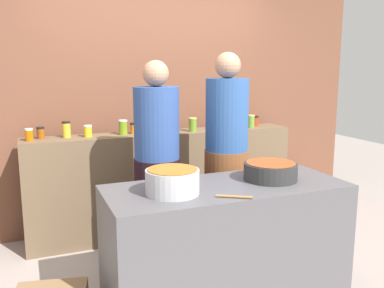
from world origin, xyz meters
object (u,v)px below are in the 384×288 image
Objects in this scene: preserve_jar_10 at (222,121)px; preserve_jar_8 at (193,125)px; preserve_jar_2 at (66,129)px; preserve_jar_4 at (123,127)px; preserve_jar_1 at (41,133)px; cooking_pot_center at (270,171)px; preserve_jar_0 at (29,135)px; preserve_jar_5 at (134,128)px; cook_with_tongs at (157,178)px; cooking_pot_left at (172,182)px; cook_in_cap at (226,169)px; preserve_jar_7 at (166,128)px; preserve_jar_12 at (251,121)px; preserve_jar_9 at (216,124)px; preserve_jar_11 at (236,123)px; preserve_jar_6 at (148,128)px; preserve_jar_13 at (255,121)px; preserve_jar_3 at (88,131)px; wooden_spoon at (234,197)px.

preserve_jar_8 is at bearing -164.28° from preserve_jar_10.
preserve_jar_4 is (0.52, -0.03, -0.00)m from preserve_jar_2.
cooking_pot_center is (1.51, -1.45, -0.16)m from preserve_jar_1.
preserve_jar_0 is 1.05× the size of preserve_jar_5.
cook_with_tongs reaches higher than preserve_jar_2.
cook_in_cap reaches higher than cooking_pot_left.
preserve_jar_2 is 1.07× the size of preserve_jar_8.
preserve_jar_12 is at bearing 0.93° from preserve_jar_7.
preserve_jar_11 reaches higher than preserve_jar_9.
preserve_jar_5 is 0.95× the size of preserve_jar_6.
preserve_jar_0 is at bearing -177.64° from preserve_jar_13.
preserve_jar_12 is at bearing -2.60° from preserve_jar_2.
preserve_jar_6 is at bearing -6.16° from preserve_jar_2.
preserve_jar_3 reaches higher than preserve_jar_5.
preserve_jar_5 reaches higher than wooden_spoon.
preserve_jar_5 is 0.27× the size of cooking_pot_center.
preserve_jar_12 reaches higher than preserve_jar_1.
cook_in_cap is at bearing -89.16° from preserve_jar_8.
preserve_jar_2 reaches higher than cooking_pot_left.
preserve_jar_5 is 1.07× the size of preserve_jar_7.
preserve_jar_5 reaches higher than cooking_pot_left.
preserve_jar_8 is 0.08× the size of cook_with_tongs.
preserve_jar_10 is 0.16m from preserve_jar_11.
preserve_jar_4 is at bearing 170.26° from preserve_jar_7.
preserve_jar_1 is at bearing 121.50° from wooden_spoon.
cook_with_tongs is (-0.01, -0.75, -0.31)m from preserve_jar_5.
wooden_spoon is at bearing -63.85° from preserve_jar_2.
preserve_jar_3 is 1.52m from preserve_jar_11.
preserve_jar_12 is (2.11, -0.11, 0.02)m from preserve_jar_1.
preserve_jar_8 is 0.40m from preserve_jar_10.
preserve_jar_8 is (0.58, -0.08, 0.02)m from preserve_jar_5.
preserve_jar_0 is 1.92m from preserve_jar_10.
preserve_jar_12 reaches higher than preserve_jar_5.
cooking_pot_center is 0.94m from cook_with_tongs.
preserve_jar_12 reaches higher than cooking_pot_left.
preserve_jar_2 is at bearing 176.46° from preserve_jar_11.
preserve_jar_9 is 0.39m from preserve_jar_12.
wooden_spoon is at bearing -58.50° from preserve_jar_1.
cooking_pot_center is (-0.31, -1.44, -0.18)m from preserve_jar_10.
cook_in_cap is at bearing -30.71° from preserve_jar_1.
preserve_jar_1 reaches higher than cooking_pot_center.
preserve_jar_5 is at bearing -178.23° from preserve_jar_13.
cook_with_tongs reaches higher than preserve_jar_4.
cook_in_cap is (0.47, -0.76, -0.28)m from preserve_jar_6.
wooden_spoon is at bearing -77.43° from cook_with_tongs.
preserve_jar_7 is (0.29, -0.09, -0.00)m from preserve_jar_5.
preserve_jar_4 is 0.98× the size of preserve_jar_10.
preserve_jar_11 is (1.07, -0.09, 0.01)m from preserve_jar_5.
preserve_jar_1 is at bearing 175.73° from preserve_jar_4.
preserve_jar_2 reaches higher than preserve_jar_12.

